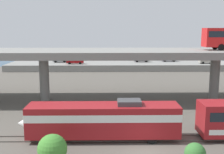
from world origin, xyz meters
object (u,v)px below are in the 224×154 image
parked_car_0 (169,59)px  parked_car_2 (141,59)px  train_locomotive (96,119)px  parked_car_1 (75,61)px  parked_car_3 (206,61)px  parked_car_4 (60,60)px

parked_car_0 → parked_car_2: (-8.39, -1.07, 0.00)m
train_locomotive → parked_car_1: 48.96m
train_locomotive → parked_car_3: 56.56m
parked_car_0 → parked_car_1: 27.71m
parked_car_1 → parked_car_3: (36.47, 0.38, -0.00)m
parked_car_3 → parked_car_2: bearing=167.1°
parked_car_0 → parked_car_4: (-31.87, -1.56, 0.00)m
parked_car_1 → parked_car_3: 36.47m
parked_car_1 → parked_car_4: (-4.71, 3.95, -0.00)m
parked_car_3 → parked_car_1: bearing=-179.4°
parked_car_0 → train_locomotive: bearing=70.2°
parked_car_0 → parked_car_2: same height
parked_car_0 → parked_car_3: (9.31, -5.13, -0.00)m
parked_car_1 → parked_car_2: bearing=13.3°
parked_car_1 → parked_car_4: same height
train_locomotive → parked_car_4: train_locomotive is taller
train_locomotive → parked_car_3: bearing=-120.5°
parked_car_4 → train_locomotive: bearing=-76.6°
parked_car_3 → parked_car_4: (-41.18, 3.57, 0.00)m
parked_car_0 → parked_car_4: same height
parked_car_2 → parked_car_4: same height
parked_car_3 → parked_car_4: same height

